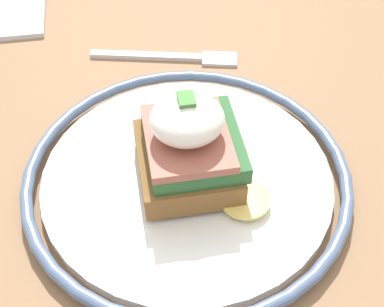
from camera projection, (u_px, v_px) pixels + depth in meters
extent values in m
cube|color=#846042|center=(181.00, 164.00, 0.48)|extent=(1.01, 0.72, 0.03)
cylinder|color=#846042|center=(296.00, 107.00, 1.08)|extent=(0.06, 0.06, 0.71)
cylinder|color=white|center=(192.00, 178.00, 0.44)|extent=(0.24, 0.24, 0.01)
torus|color=slate|center=(192.00, 174.00, 0.43)|extent=(0.27, 0.27, 0.01)
cube|color=brown|center=(192.00, 161.00, 0.42)|extent=(0.09, 0.08, 0.02)
cube|color=#2D6033|center=(193.00, 143.00, 0.41)|extent=(0.08, 0.07, 0.02)
cube|color=#9E5647|center=(189.00, 138.00, 0.40)|extent=(0.08, 0.06, 0.01)
ellipsoid|color=white|center=(188.00, 119.00, 0.38)|extent=(0.05, 0.05, 0.03)
cylinder|color=#EAD166|center=(245.00, 199.00, 0.41)|extent=(0.04, 0.04, 0.00)
cube|color=#47843D|center=(192.00, 98.00, 0.37)|extent=(0.02, 0.01, 0.00)
cube|color=silver|center=(146.00, 56.00, 0.56)|extent=(0.04, 0.12, 0.00)
cube|color=silver|center=(220.00, 59.00, 0.55)|extent=(0.03, 0.04, 0.00)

